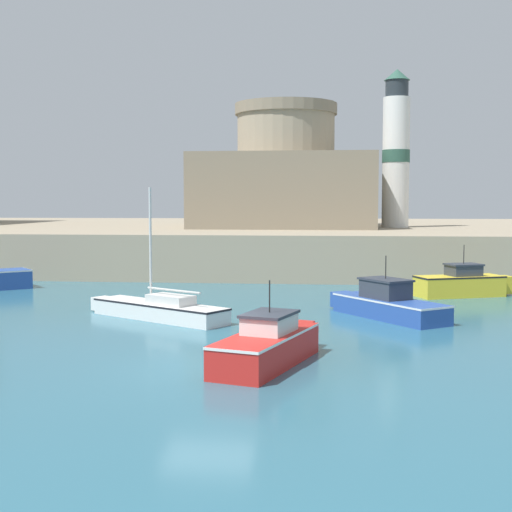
# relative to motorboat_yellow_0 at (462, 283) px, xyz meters

# --- Properties ---
(ground_plane) EXTENTS (200.00, 200.00, 0.00)m
(ground_plane) POSITION_rel_motorboat_yellow_0_xyz_m (-9.61, -15.83, -0.61)
(ground_plane) COLOR #2D667A
(quay_seawall) EXTENTS (120.00, 40.00, 2.66)m
(quay_seawall) POSITION_rel_motorboat_yellow_0_xyz_m (-9.61, 24.20, 0.72)
(quay_seawall) COLOR gray
(quay_seawall) RESTS_ON ground
(motorboat_yellow_0) EXTENTS (4.94, 2.89, 2.46)m
(motorboat_yellow_0) POSITION_rel_motorboat_yellow_0_xyz_m (0.00, 0.00, 0.00)
(motorboat_yellow_0) COLOR yellow
(motorboat_yellow_0) RESTS_ON ground
(motorboat_blue_2) EXTENTS (4.48, 5.53, 2.42)m
(motorboat_blue_2) POSITION_rel_motorboat_yellow_0_xyz_m (-4.11, -6.71, -0.07)
(motorboat_blue_2) COLOR #284C9E
(motorboat_blue_2) RESTS_ON ground
(sailboat_white_3) EXTENTS (6.26, 4.51, 5.07)m
(sailboat_white_3) POSITION_rel_motorboat_yellow_0_xyz_m (-12.90, -7.96, -0.21)
(sailboat_white_3) COLOR white
(sailboat_white_3) RESTS_ON ground
(motorboat_red_5) EXTENTS (2.84, 5.35, 2.35)m
(motorboat_red_5) POSITION_rel_motorboat_yellow_0_xyz_m (-8.01, -15.18, -0.05)
(motorboat_red_5) COLOR red
(motorboat_red_5) RESTS_ON ground
(fortress) EXTENTS (12.80, 12.80, 9.04)m
(fortress) POSITION_rel_motorboat_yellow_0_xyz_m (-9.61, 18.55, 5.34)
(fortress) COLOR gray
(fortress) RESTS_ON quay_seawall
(lighthouse) EXTENTS (1.99, 1.99, 11.31)m
(lighthouse) POSITION_rel_motorboat_yellow_0_xyz_m (-1.61, 17.84, 7.50)
(lighthouse) COLOR silver
(lighthouse) RESTS_ON quay_seawall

